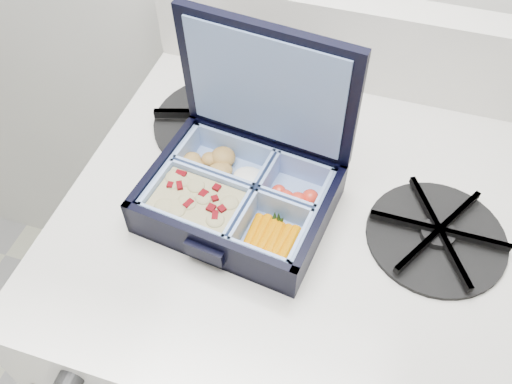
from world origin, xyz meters
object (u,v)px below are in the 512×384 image
(fork, at_px, (277,152))
(burner_grate, at_px, (438,233))
(stove, at_px, (283,337))
(bento_box, at_px, (239,198))

(fork, bearing_deg, burner_grate, -4.26)
(stove, relative_size, burner_grate, 5.08)
(stove, bearing_deg, burner_grate, -3.25)
(bento_box, relative_size, fork, 1.24)
(fork, bearing_deg, stove, -40.96)
(burner_grate, relative_size, fork, 0.95)
(bento_box, bearing_deg, stove, 40.39)
(stove, xyz_separation_m, burner_grate, (0.17, -0.01, 0.42))
(burner_grate, xyz_separation_m, fork, (-0.21, 0.07, -0.01))
(bento_box, distance_m, burner_grate, 0.23)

